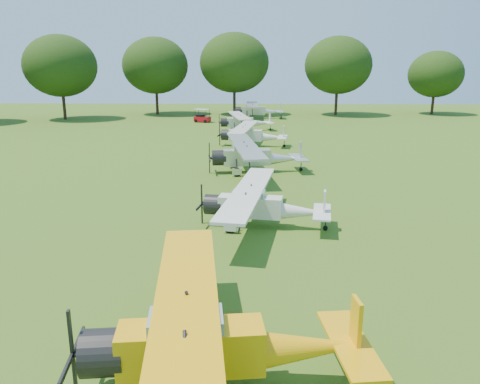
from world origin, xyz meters
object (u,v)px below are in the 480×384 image
Objects in this scene: aircraft_2 at (214,340)px; aircraft_6 at (244,121)px; aircraft_4 at (254,155)px; aircraft_7 at (257,109)px; aircraft_3 at (260,204)px; aircraft_5 at (250,134)px; golf_cart at (202,118)px.

aircraft_6 is (-0.28, 47.11, -0.08)m from aircraft_2.
aircraft_4 is 0.96× the size of aircraft_7.
aircraft_6 is at bearing 83.46° from aircraft_2.
aircraft_3 is 0.88× the size of aircraft_4.
golf_cart is at bearing 116.01° from aircraft_5.
aircraft_5 is (-0.65, 23.85, 0.07)m from aircraft_3.
aircraft_6 is 10.83m from golf_cart.
aircraft_7 reaches higher than aircraft_2.
aircraft_2 is 0.99× the size of aircraft_4.
aircraft_7 reaches higher than golf_cart.
aircraft_4 reaches higher than aircraft_2.
aircraft_5 reaches higher than aircraft_3.
aircraft_6 is at bearing -97.57° from aircraft_7.
aircraft_4 is at bearing -80.98° from aircraft_5.
aircraft_6 is (-1.51, 35.34, 0.06)m from aircraft_3.
aircraft_3 is (1.22, 11.77, -0.14)m from aircraft_2.
aircraft_2 is 56.42m from golf_cart.
aircraft_7 is at bearing 98.47° from aircraft_3.
aircraft_2 is 0.95× the size of aircraft_7.
aircraft_3 is at bearing 77.18° from aircraft_2.
aircraft_2 is 35.62m from aircraft_5.
golf_cart is (-7.58, 44.29, -0.55)m from aircraft_3.
golf_cart is at bearing 108.29° from aircraft_3.
aircraft_2 is 1.12× the size of aircraft_3.
aircraft_5 is 1.01× the size of aircraft_6.
golf_cart is at bearing -147.52° from aircraft_7.
aircraft_2 reaches higher than aircraft_6.
golf_cart is at bearing 114.20° from aircraft_6.
aircraft_6 reaches higher than golf_cart.
aircraft_6 is at bearing 85.04° from aircraft_4.
aircraft_7 is (0.39, 37.24, 0.06)m from aircraft_4.
aircraft_3 is 12.14m from aircraft_4.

